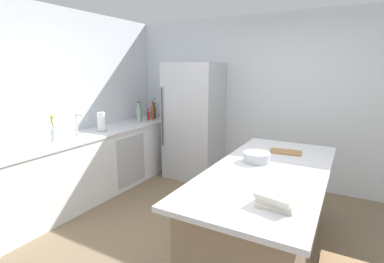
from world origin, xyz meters
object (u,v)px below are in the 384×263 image
object	(u,v)px
vinegar_bottle	(153,112)
hot_sauce_bottle	(148,116)
flower_vase	(53,133)
cutting_board	(286,152)
sink_faucet	(77,124)
cookbook_stack	(277,200)
olive_oil_bottle	(140,114)
gin_bottle	(139,114)
paper_towel_roll	(102,122)
syrup_bottle	(154,112)
refrigerator	(194,121)
mixing_bowl	(257,157)
kitchen_island	(266,214)
soda_bottle	(155,110)

from	to	relation	value
vinegar_bottle	hot_sauce_bottle	world-z (taller)	vinegar_bottle
flower_vase	cutting_board	size ratio (longest dim) A/B	0.99
sink_faucet	hot_sauce_bottle	distance (m)	1.41
vinegar_bottle	cookbook_stack	world-z (taller)	vinegar_bottle
olive_oil_bottle	gin_bottle	size ratio (longest dim) A/B	0.93
vinegar_bottle	olive_oil_bottle	bearing A→B (deg)	-124.72
paper_towel_roll	hot_sauce_bottle	world-z (taller)	paper_towel_roll
syrup_bottle	gin_bottle	size ratio (longest dim) A/B	0.88
olive_oil_bottle	hot_sauce_bottle	bearing A→B (deg)	40.48
paper_towel_roll	sink_faucet	bearing A→B (deg)	-100.38
sink_faucet	cookbook_stack	distance (m)	2.94
refrigerator	gin_bottle	size ratio (longest dim) A/B	5.56
hot_sauce_bottle	mixing_bowl	world-z (taller)	hot_sauce_bottle
kitchen_island	olive_oil_bottle	xyz separation A→B (m)	(-2.60, 1.38, 0.57)
olive_oil_bottle	flower_vase	bearing A→B (deg)	-89.44
sink_faucet	syrup_bottle	distance (m)	1.60
sink_faucet	hot_sauce_bottle	size ratio (longest dim) A/B	1.40
sink_faucet	vinegar_bottle	distance (m)	1.51
sink_faucet	gin_bottle	world-z (taller)	gin_bottle
vinegar_bottle	hot_sauce_bottle	size ratio (longest dim) A/B	1.59
syrup_bottle	mixing_bowl	distance (m)	2.80
sink_faucet	flower_vase	distance (m)	0.38
soda_bottle	cookbook_stack	size ratio (longest dim) A/B	1.25
sink_faucet	kitchen_island	bearing A→B (deg)	-1.47
flower_vase	cookbook_stack	xyz separation A→B (m)	(2.82, -0.39, -0.07)
paper_towel_roll	mixing_bowl	bearing A→B (deg)	-6.86
paper_towel_roll	mixing_bowl	xyz separation A→B (m)	(2.38, -0.29, -0.09)
kitchen_island	mixing_bowl	size ratio (longest dim) A/B	8.43
sink_faucet	cutting_board	distance (m)	2.69
sink_faucet	vinegar_bottle	bearing A→B (deg)	85.05
syrup_bottle	vinegar_bottle	xyz separation A→B (m)	(0.04, -0.09, 0.02)
vinegar_bottle	mixing_bowl	size ratio (longest dim) A/B	1.30
flower_vase	vinegar_bottle	xyz separation A→B (m)	(0.11, 1.88, 0.02)
refrigerator	soda_bottle	bearing A→B (deg)	170.43
soda_bottle	cutting_board	bearing A→B (deg)	-24.10
kitchen_island	sink_faucet	world-z (taller)	sink_faucet
sink_faucet	olive_oil_bottle	bearing A→B (deg)	90.00
refrigerator	cutting_board	world-z (taller)	refrigerator
flower_vase	cookbook_stack	world-z (taller)	flower_vase
sink_faucet	hot_sauce_bottle	bearing A→B (deg)	85.66
kitchen_island	paper_towel_roll	bearing A→B (deg)	170.33
soda_bottle	vinegar_bottle	xyz separation A→B (m)	(0.10, -0.20, -0.01)
sink_faucet	cookbook_stack	size ratio (longest dim) A/B	1.06
syrup_bottle	cookbook_stack	distance (m)	3.62
olive_oil_bottle	cookbook_stack	size ratio (longest dim) A/B	1.11
cookbook_stack	mixing_bowl	distance (m)	0.93
sink_faucet	soda_bottle	world-z (taller)	soda_bottle
hot_sauce_bottle	olive_oil_bottle	xyz separation A→B (m)	(-0.11, -0.09, 0.04)
gin_bottle	olive_oil_bottle	bearing A→B (deg)	117.28
kitchen_island	refrigerator	bearing A→B (deg)	135.84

